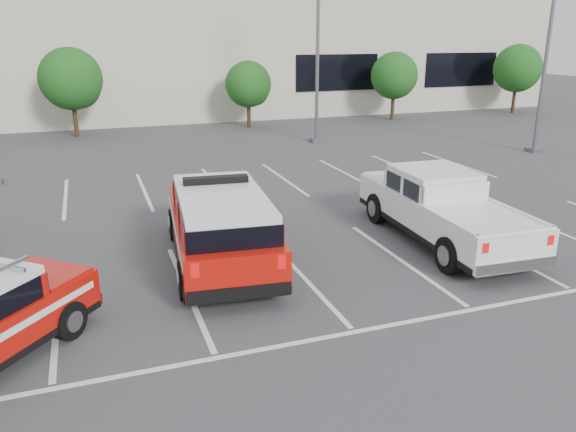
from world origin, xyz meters
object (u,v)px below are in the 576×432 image
at_px(tree_right, 395,77).
at_px(fire_chief_suv, 220,230).
at_px(white_pickup, 441,214).
at_px(light_pole_right, 548,41).
at_px(light_pole_mid, 318,40).
at_px(tree_far_right, 518,70).
at_px(tree_mid_left, 73,81).
at_px(convention_building, 146,45).
at_px(tree_mid_right, 250,86).

height_order(tree_right, fire_chief_suv, tree_right).
bearing_deg(white_pickup, light_pole_right, 40.97).
height_order(tree_right, light_pole_mid, light_pole_mid).
distance_m(tree_far_right, light_pole_mid, 19.19).
distance_m(tree_mid_left, tree_right, 20.00).
distance_m(tree_right, fire_chief_suv, 26.62).
bearing_deg(light_pole_right, convention_building, 125.89).
bearing_deg(fire_chief_suv, light_pole_mid, 65.02).
bearing_deg(convention_building, tree_far_right, -21.51).
xyz_separation_m(tree_right, white_pickup, (-10.63, -21.09, -2.01)).
bearing_deg(light_pole_mid, fire_chief_suv, -120.52).
bearing_deg(light_pole_mid, tree_far_right, 18.48).
bearing_deg(white_pickup, tree_mid_right, 91.17).
bearing_deg(tree_mid_right, tree_far_right, 0.00).
height_order(tree_mid_left, fire_chief_suv, tree_mid_left).
relative_size(fire_chief_suv, white_pickup, 0.97).
height_order(convention_building, white_pickup, convention_building).
height_order(convention_building, tree_mid_left, convention_building).
bearing_deg(light_pole_right, fire_chief_suv, -153.97).
xyz_separation_m(tree_mid_right, fire_chief_suv, (-6.70, -20.64, -1.64)).
relative_size(tree_mid_left, light_pole_mid, 0.47).
relative_size(light_pole_mid, white_pickup, 1.62).
bearing_deg(tree_right, tree_far_right, 0.00).
bearing_deg(convention_building, white_pickup, -82.11).
bearing_deg(fire_chief_suv, convention_building, 92.19).
relative_size(convention_building, tree_mid_left, 12.38).
distance_m(tree_right, light_pole_right, 12.32).
bearing_deg(white_pickup, tree_far_right, 48.51).
relative_size(tree_far_right, light_pole_mid, 0.47).
bearing_deg(tree_mid_left, tree_mid_right, -0.00).
height_order(tree_mid_left, tree_right, tree_mid_left).
xyz_separation_m(convention_building, tree_mid_left, (-5.09, -9.82, -1.68)).
distance_m(tree_mid_right, tree_right, 10.00).
distance_m(tree_far_right, white_pickup, 29.59).
bearing_deg(tree_mid_right, tree_mid_left, 180.00).
distance_m(fire_chief_suv, white_pickup, 6.09).
distance_m(tree_mid_left, tree_mid_right, 10.01).
height_order(convention_building, fire_chief_suv, convention_building).
bearing_deg(tree_right, fire_chief_suv, -128.97).
relative_size(light_pole_right, white_pickup, 1.62).
xyz_separation_m(light_pole_mid, light_pole_right, (9.00, -6.00, 0.00)).
relative_size(tree_right, fire_chief_suv, 0.72).
relative_size(tree_mid_left, tree_right, 1.10).
bearing_deg(convention_building, fire_chief_suv, -93.36).
relative_size(tree_mid_right, tree_right, 0.90).
height_order(tree_mid_left, light_pole_mid, light_pole_mid).
bearing_deg(light_pole_right, tree_mid_right, 132.17).
bearing_deg(tree_far_right, tree_mid_right, -180.00).
relative_size(tree_mid_right, light_pole_mid, 0.39).
distance_m(convention_building, fire_chief_suv, 30.76).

